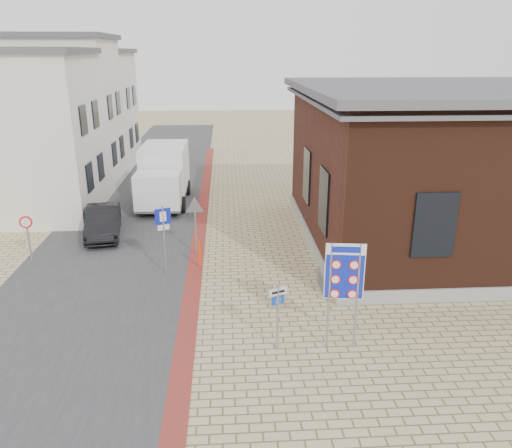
{
  "coord_description": "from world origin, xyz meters",
  "views": [
    {
      "loc": [
        -0.72,
        -13.84,
        8.12
      ],
      "look_at": [
        0.35,
        3.18,
        2.2
      ],
      "focal_mm": 35.0,
      "sensor_mm": 36.0,
      "label": 1
    }
  ],
  "objects_px": {
    "border_sign": "(344,274)",
    "bollard": "(200,255)",
    "parking_sign": "(164,228)",
    "box_truck": "(164,175)",
    "sedan": "(103,221)",
    "essen_sign": "(278,308)"
  },
  "relations": [
    {
      "from": "sedan",
      "to": "box_truck",
      "type": "distance_m",
      "value": 5.7
    },
    {
      "from": "essen_sign",
      "to": "parking_sign",
      "type": "distance_m",
      "value": 6.52
    },
    {
      "from": "sedan",
      "to": "box_truck",
      "type": "bearing_deg",
      "value": 57.1
    },
    {
      "from": "parking_sign",
      "to": "bollard",
      "type": "relative_size",
      "value": 2.45
    },
    {
      "from": "border_sign",
      "to": "parking_sign",
      "type": "distance_m",
      "value": 7.71
    },
    {
      "from": "essen_sign",
      "to": "border_sign",
      "type": "bearing_deg",
      "value": -22.73
    },
    {
      "from": "essen_sign",
      "to": "parking_sign",
      "type": "xyz_separation_m",
      "value": [
        -3.73,
        5.32,
        0.55
      ]
    },
    {
      "from": "bollard",
      "to": "border_sign",
      "type": "bearing_deg",
      "value": -53.67
    },
    {
      "from": "border_sign",
      "to": "bollard",
      "type": "xyz_separation_m",
      "value": [
        -4.3,
        5.85,
        -1.77
      ]
    },
    {
      "from": "border_sign",
      "to": "parking_sign",
      "type": "height_order",
      "value": "border_sign"
    },
    {
      "from": "sedan",
      "to": "essen_sign",
      "type": "distance_m",
      "value": 12.16
    },
    {
      "from": "border_sign",
      "to": "essen_sign",
      "type": "xyz_separation_m",
      "value": [
        -1.84,
        -0.0,
        -1.0
      ]
    },
    {
      "from": "sedan",
      "to": "border_sign",
      "type": "relative_size",
      "value": 1.29
    },
    {
      "from": "box_truck",
      "to": "bollard",
      "type": "xyz_separation_m",
      "value": [
        2.36,
        -9.17,
        -1.06
      ]
    },
    {
      "from": "parking_sign",
      "to": "box_truck",
      "type": "bearing_deg",
      "value": 73.37
    },
    {
      "from": "essen_sign",
      "to": "parking_sign",
      "type": "bearing_deg",
      "value": 102.31
    },
    {
      "from": "sedan",
      "to": "bollard",
      "type": "bearing_deg",
      "value": -50.31
    },
    {
      "from": "box_truck",
      "to": "essen_sign",
      "type": "distance_m",
      "value": 15.77
    },
    {
      "from": "border_sign",
      "to": "bollard",
      "type": "height_order",
      "value": "border_sign"
    },
    {
      "from": "border_sign",
      "to": "box_truck",
      "type": "bearing_deg",
      "value": 121.23
    },
    {
      "from": "box_truck",
      "to": "sedan",
      "type": "bearing_deg",
      "value": -113.05
    },
    {
      "from": "border_sign",
      "to": "parking_sign",
      "type": "bearing_deg",
      "value": 143.59
    }
  ]
}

